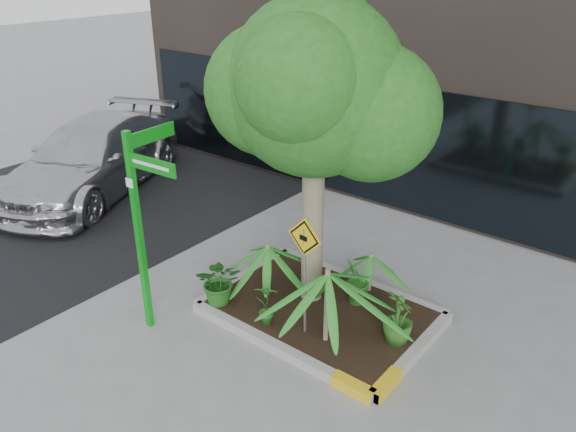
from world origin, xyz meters
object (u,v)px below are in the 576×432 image
Objects in this scene: parked_car at (93,157)px; cattle_sign at (305,258)px; tree at (316,87)px; street_sign_post at (142,212)px.

parked_car is 3.01× the size of cattle_sign.
tree is 7.31m from parked_car.
parked_car is at bearing 171.81° from cattle_sign.
tree is 2.60× the size of cattle_sign.
tree is 0.86× the size of parked_car.
parked_car is 5.96m from street_sign_post.
street_sign_post is (5.26, -2.58, 1.08)m from parked_car.
cattle_sign is at bearing 24.30° from street_sign_post.
tree reaches higher than cattle_sign.
cattle_sign is (7.25, -1.50, 0.58)m from parked_car.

